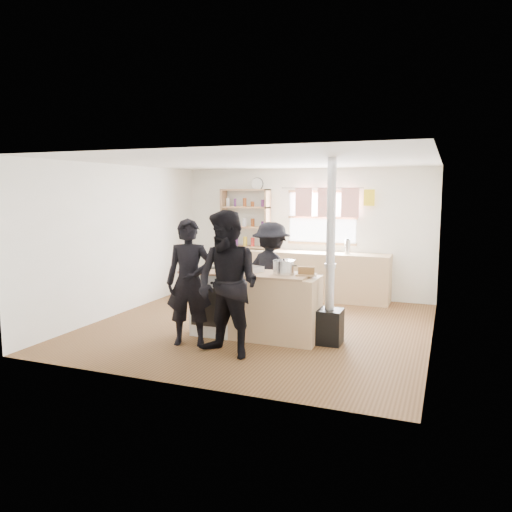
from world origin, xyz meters
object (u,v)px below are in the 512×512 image
bread_board (306,272)px  person_near_left (189,282)px  thermos (348,247)px  skillet_greens (200,269)px  roast_tray (249,268)px  person_far (271,273)px  person_near_right (228,284)px  flue_heater (330,296)px  stockpot_stove (224,264)px  cooking_island (255,305)px  stockpot_counter (284,267)px

bread_board → person_near_left: 1.58m
thermos → person_near_left: 3.71m
skillet_greens → roast_tray: (0.67, 0.24, 0.01)m
thermos → bread_board: bearing=-90.6°
person_far → thermos: bearing=-90.7°
thermos → person_near_right: (-0.78, -3.66, -0.12)m
flue_heater → person_near_left: flue_heater is taller
skillet_greens → stockpot_stove: bearing=49.6°
cooking_island → stockpot_counter: stockpot_counter is taller
skillet_greens → bread_board: 1.52m
bread_board → skillet_greens: bearing=-171.9°
cooking_island → person_near_left: 1.02m
person_far → flue_heater: bearing=167.6°
roast_tray → bread_board: bread_board is taller
stockpot_stove → person_far: size_ratio=0.14×
stockpot_stove → person_far: 0.90m
thermos → cooking_island: 2.93m
thermos → stockpot_counter: bearing=-96.9°
thermos → person_near_left: bearing=-113.3°
thermos → roast_tray: 2.86m
roast_tray → stockpot_stove: stockpot_stove is taller
skillet_greens → flue_heater: 1.87m
stockpot_stove → bread_board: 1.27m
roast_tray → person_near_left: bearing=-131.0°
stockpot_stove → person_near_left: bearing=-103.1°
cooking_island → skillet_greens: skillet_greens is taller
cooking_island → stockpot_counter: (0.43, -0.02, 0.56)m
stockpot_counter → person_far: (-0.48, 0.85, -0.24)m
roast_tray → person_far: (0.06, 0.78, -0.18)m
roast_tray → person_near_left: 0.91m
cooking_island → roast_tray: roast_tray is taller
skillet_greens → roast_tray: roast_tray is taller
skillet_greens → stockpot_stove: (0.24, 0.28, 0.05)m
cooking_island → person_near_right: 1.00m
cooking_island → roast_tray: 0.52m
stockpot_stove → bread_board: (1.27, -0.07, -0.03)m
cooking_island → person_near_left: (-0.70, -0.63, 0.38)m
stockpot_counter → flue_heater: flue_heater is taller
thermos → roast_tray: size_ratio=0.63×
cooking_island → person_far: person_far is taller
stockpot_counter → person_near_left: bearing=-151.5°
stockpot_stove → person_near_left: size_ratio=0.13×
cooking_island → stockpot_stove: bearing=169.6°
stockpot_stove → person_far: (0.48, 0.73, -0.21)m
stockpot_stove → flue_heater: (1.58, -0.02, -0.35)m
thermos → cooking_island: bearing=-105.4°
stockpot_stove → stockpot_counter: bearing=-6.9°
cooking_island → person_near_right: bearing=-91.0°
bread_board → person_far: size_ratio=0.20×
roast_tray → stockpot_counter: (0.54, -0.07, 0.06)m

